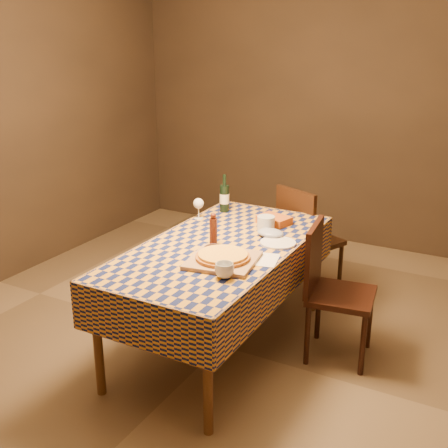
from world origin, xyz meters
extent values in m
plane|color=brown|center=(0.00, 0.00, 0.00)|extent=(5.00, 5.00, 0.00)
cube|color=#34271D|center=(0.00, 2.50, 1.35)|extent=(4.50, 0.10, 2.70)
cylinder|color=brown|center=(-0.38, -0.83, 0.38)|extent=(0.06, 0.06, 0.75)
cylinder|color=brown|center=(0.38, -0.83, 0.38)|extent=(0.06, 0.06, 0.75)
cylinder|color=brown|center=(-0.38, 0.83, 0.38)|extent=(0.06, 0.06, 0.75)
cylinder|color=brown|center=(0.38, 0.83, 0.38)|extent=(0.06, 0.06, 0.75)
cube|color=brown|center=(0.00, 0.00, 0.74)|extent=(0.90, 1.80, 0.03)
cube|color=brown|center=(0.00, 0.00, 0.76)|extent=(0.92, 1.82, 0.02)
cube|color=brown|center=(0.00, -0.92, 0.62)|extent=(0.94, 0.01, 0.30)
cube|color=brown|center=(0.00, 0.92, 0.62)|extent=(0.94, 0.01, 0.30)
cube|color=brown|center=(-0.47, 0.00, 0.62)|extent=(0.01, 1.84, 0.30)
cube|color=brown|center=(0.47, 0.00, 0.62)|extent=(0.01, 1.84, 0.30)
cube|color=#A2764C|center=(0.16, -0.26, 0.78)|extent=(0.46, 0.46, 0.03)
cylinder|color=#A15A1A|center=(0.16, -0.26, 0.80)|extent=(0.41, 0.41, 0.02)
cylinder|color=gold|center=(0.16, -0.26, 0.82)|extent=(0.37, 0.37, 0.01)
cylinder|color=#481B11|center=(-0.05, 0.00, 0.86)|extent=(0.05, 0.05, 0.18)
sphere|color=#481B11|center=(-0.05, 0.00, 0.96)|extent=(0.04, 0.04, 0.04)
imported|color=#59434B|center=(0.04, -0.15, 0.79)|extent=(0.14, 0.14, 0.04)
cylinder|color=silver|center=(-0.41, 0.40, 0.77)|extent=(0.09, 0.09, 0.01)
cylinder|color=silver|center=(-0.41, 0.40, 0.81)|extent=(0.01, 0.01, 0.08)
sphere|color=silver|center=(-0.41, 0.40, 0.89)|extent=(0.08, 0.08, 0.08)
ellipsoid|color=#400708|center=(-0.41, 0.40, 0.88)|extent=(0.05, 0.05, 0.03)
cylinder|color=black|center=(-0.33, 0.66, 0.88)|extent=(0.09, 0.09, 0.21)
cylinder|color=black|center=(-0.33, 0.66, 1.02)|extent=(0.03, 0.03, 0.09)
cylinder|color=silver|center=(-0.33, 0.66, 0.88)|extent=(0.09, 0.09, 0.08)
cylinder|color=silver|center=(0.15, 0.40, 0.82)|extent=(0.15, 0.15, 0.10)
cube|color=#B65318|center=(0.14, 0.57, 0.80)|extent=(0.26, 0.21, 0.06)
cylinder|color=white|center=(0.33, 0.20, 0.78)|extent=(0.26, 0.26, 0.01)
imported|color=silver|center=(0.27, -0.45, 0.81)|extent=(0.12, 0.12, 0.09)
cube|color=white|center=(0.31, -0.11, 0.77)|extent=(0.33, 0.28, 0.00)
ellipsoid|color=#909CB9|center=(0.23, 0.30, 0.80)|extent=(0.19, 0.15, 0.05)
cube|color=black|center=(0.23, 1.16, 0.45)|extent=(0.55, 0.55, 0.04)
cube|color=black|center=(0.15, 0.98, 0.70)|extent=(0.40, 0.20, 0.46)
cylinder|color=black|center=(0.46, 1.25, 0.21)|extent=(0.04, 0.04, 0.43)
cylinder|color=black|center=(0.14, 1.40, 0.21)|extent=(0.04, 0.04, 0.43)
cylinder|color=black|center=(0.32, 0.92, 0.21)|extent=(0.04, 0.04, 0.43)
cylinder|color=black|center=(-0.01, 1.07, 0.21)|extent=(0.04, 0.04, 0.43)
cube|color=black|center=(0.76, 0.28, 0.45)|extent=(0.47, 0.47, 0.04)
cube|color=black|center=(0.57, 0.25, 0.70)|extent=(0.09, 0.42, 0.46)
cylinder|color=black|center=(0.97, 0.13, 0.21)|extent=(0.04, 0.04, 0.43)
cylinder|color=black|center=(0.92, 0.49, 0.21)|extent=(0.04, 0.04, 0.43)
cylinder|color=black|center=(0.61, 0.08, 0.21)|extent=(0.04, 0.04, 0.43)
cylinder|color=black|center=(0.56, 0.44, 0.21)|extent=(0.04, 0.04, 0.43)
camera|label=1|loc=(1.68, -3.05, 2.11)|focal=45.00mm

